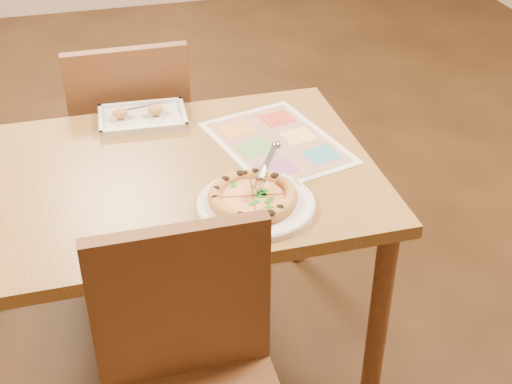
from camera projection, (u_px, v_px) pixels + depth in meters
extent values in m
plane|color=#331F0E|center=(167.00, 352.00, 2.44)|extent=(7.00, 7.00, 0.00)
cube|color=olive|center=(150.00, 181.00, 2.05)|extent=(1.30, 0.85, 0.04)
cylinder|color=brown|center=(378.00, 321.00, 2.09)|extent=(0.06, 0.06, 0.68)
cylinder|color=brown|center=(301.00, 188.00, 2.67)|extent=(0.06, 0.06, 0.68)
cube|color=brown|center=(182.00, 306.00, 1.66)|extent=(0.42, 0.04, 0.45)
cube|color=brown|center=(131.00, 140.00, 2.75)|extent=(0.42, 0.42, 0.04)
cube|color=brown|center=(131.00, 110.00, 2.47)|extent=(0.42, 0.04, 0.45)
cylinder|color=white|center=(256.00, 205.00, 1.90)|extent=(0.34, 0.34, 0.02)
cylinder|color=#D88B49|center=(253.00, 199.00, 1.90)|extent=(0.23, 0.23, 0.01)
cylinder|color=#F4CF84|center=(253.00, 197.00, 1.90)|extent=(0.20, 0.20, 0.01)
torus|color=#D88B49|center=(253.00, 196.00, 1.90)|extent=(0.24, 0.24, 0.04)
cylinder|color=silver|center=(261.00, 180.00, 1.89)|extent=(0.05, 0.07, 0.08)
cube|color=silver|center=(269.00, 163.00, 1.92)|extent=(0.08, 0.11, 0.06)
cube|color=silver|center=(143.00, 119.00, 2.31)|extent=(0.29, 0.21, 0.02)
cube|color=silver|center=(143.00, 116.00, 2.30)|extent=(0.14, 0.03, 0.00)
ellipsoid|color=gold|center=(120.00, 113.00, 2.28)|extent=(0.05, 0.04, 0.03)
ellipsoid|color=gold|center=(156.00, 110.00, 2.30)|extent=(0.05, 0.04, 0.03)
cube|color=silver|center=(277.00, 142.00, 2.19)|extent=(0.43, 0.52, 0.00)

